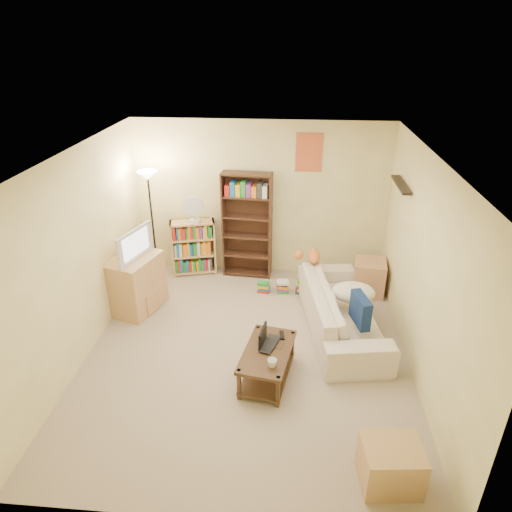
% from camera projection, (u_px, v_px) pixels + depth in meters
% --- Properties ---
extents(room, '(4.50, 4.54, 2.52)m').
position_uv_depth(room, '(247.00, 235.00, 5.10)').
color(room, tan).
rests_on(room, ground).
extents(sofa, '(2.41, 1.49, 0.63)m').
position_uv_depth(sofa, '(341.00, 309.00, 6.12)').
color(sofa, beige).
rests_on(sofa, ground).
extents(navy_pillow, '(0.22, 0.43, 0.37)m').
position_uv_depth(navy_pillow, '(360.00, 310.00, 5.58)').
color(navy_pillow, navy).
rests_on(navy_pillow, sofa).
extents(cream_blanket, '(0.58, 0.41, 0.25)m').
position_uv_depth(cream_blanket, '(353.00, 292.00, 6.08)').
color(cream_blanket, silver).
rests_on(cream_blanket, sofa).
extents(tabby_cat, '(0.50, 0.23, 0.17)m').
position_uv_depth(tabby_cat, '(311.00, 256.00, 6.67)').
color(tabby_cat, orange).
rests_on(tabby_cat, sofa).
extents(coffee_table, '(0.67, 1.00, 0.41)m').
position_uv_depth(coffee_table, '(267.00, 360.00, 5.26)').
color(coffee_table, '#472E1B').
rests_on(coffee_table, ground).
extents(laptop, '(0.50, 0.45, 0.03)m').
position_uv_depth(laptop, '(274.00, 345.00, 5.25)').
color(laptop, black).
rests_on(laptop, coffee_table).
extents(laptop_screen, '(0.07, 0.30, 0.20)m').
position_uv_depth(laptop_screen, '(263.00, 336.00, 5.23)').
color(laptop_screen, white).
rests_on(laptop_screen, laptop).
extents(mug, '(0.19, 0.19, 0.10)m').
position_uv_depth(mug, '(272.00, 363.00, 4.92)').
color(mug, white).
rests_on(mug, coffee_table).
extents(tv_remote, '(0.07, 0.17, 0.02)m').
position_uv_depth(tv_remote, '(282.00, 335.00, 5.43)').
color(tv_remote, black).
rests_on(tv_remote, coffee_table).
extents(tv_stand, '(0.75, 0.90, 0.82)m').
position_uv_depth(tv_stand, '(136.00, 283.00, 6.55)').
color(tv_stand, tan).
rests_on(tv_stand, ground).
extents(television, '(0.81, 0.53, 0.44)m').
position_uv_depth(television, '(130.00, 244.00, 6.27)').
color(television, black).
rests_on(television, tv_stand).
extents(tall_bookshelf, '(0.80, 0.32, 1.74)m').
position_uv_depth(tall_bookshelf, '(247.00, 223.00, 7.25)').
color(tall_bookshelf, '#43241A').
rests_on(tall_bookshelf, ground).
extents(short_bookshelf, '(0.76, 0.46, 0.92)m').
position_uv_depth(short_bookshelf, '(193.00, 247.00, 7.52)').
color(short_bookshelf, tan).
rests_on(short_bookshelf, ground).
extents(desk_fan, '(0.33, 0.18, 0.44)m').
position_uv_depth(desk_fan, '(193.00, 209.00, 7.17)').
color(desk_fan, silver).
rests_on(desk_fan, short_bookshelf).
extents(floor_lamp, '(0.31, 0.31, 1.82)m').
position_uv_depth(floor_lamp, '(149.00, 195.00, 6.87)').
color(floor_lamp, black).
rests_on(floor_lamp, ground).
extents(side_table, '(0.52, 0.52, 0.53)m').
position_uv_depth(side_table, '(369.00, 277.00, 7.01)').
color(side_table, tan).
rests_on(side_table, ground).
extents(end_cabinet, '(0.56, 0.48, 0.43)m').
position_uv_depth(end_cabinet, '(390.00, 465.00, 4.05)').
color(end_cabinet, tan).
rests_on(end_cabinet, ground).
extents(book_stacks, '(1.09, 0.17, 0.24)m').
position_uv_depth(book_stacks, '(294.00, 287.00, 7.08)').
color(book_stacks, red).
rests_on(book_stacks, ground).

